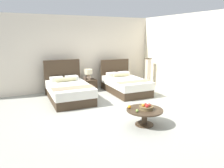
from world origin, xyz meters
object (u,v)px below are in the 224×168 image
at_px(bed_near_window, 69,91).
at_px(table_lamp, 88,73).
at_px(nightstand, 89,85).
at_px(fruit_bowl, 146,107).
at_px(coffee_table, 145,113).
at_px(floor_lamp_corner, 148,72).
at_px(vase, 85,78).
at_px(loose_apple, 137,111).
at_px(bed_near_corner, 125,85).
at_px(loose_orange, 129,107).

distance_m(bed_near_window, table_lamp, 1.37).
relative_size(bed_near_window, nightstand, 3.76).
relative_size(nightstand, fruit_bowl, 1.62).
distance_m(coffee_table, floor_lamp_corner, 4.24).
xyz_separation_m(bed_near_window, vase, (0.84, 0.78, 0.21)).
bearing_deg(loose_apple, bed_near_window, 105.42).
xyz_separation_m(bed_near_window, bed_near_corner, (2.17, -0.00, -0.01)).
bearing_deg(coffee_table, vase, 93.89).
xyz_separation_m(fruit_bowl, floor_lamp_corner, (2.49, 3.43, 0.13)).
height_order(nightstand, loose_orange, loose_orange).
relative_size(table_lamp, loose_apple, 5.86).
height_order(table_lamp, coffee_table, table_lamp).
xyz_separation_m(loose_orange, floor_lamp_corner, (2.82, 3.19, 0.15)).
relative_size(vase, fruit_bowl, 0.43).
height_order(fruit_bowl, loose_apple, fruit_bowl).
xyz_separation_m(nightstand, floor_lamp_corner, (2.59, -0.28, 0.36)).
xyz_separation_m(table_lamp, fruit_bowl, (0.10, -3.72, -0.25)).
xyz_separation_m(nightstand, fruit_bowl, (0.10, -3.70, 0.23)).
bearing_deg(bed_near_window, loose_apple, -74.58).
bearing_deg(loose_orange, fruit_bowl, -36.28).
bearing_deg(loose_apple, loose_orange, 95.82).
relative_size(table_lamp, loose_orange, 4.95).
distance_m(nightstand, table_lamp, 0.49).
relative_size(bed_near_corner, loose_orange, 25.27).
bearing_deg(vase, nightstand, 13.35).
height_order(bed_near_corner, loose_apple, bed_near_corner).
height_order(coffee_table, floor_lamp_corner, floor_lamp_corner).
bearing_deg(table_lamp, coffee_table, -88.78).
xyz_separation_m(bed_near_corner, vase, (-1.34, 0.78, 0.22)).
bearing_deg(bed_near_corner, bed_near_window, 179.91).
xyz_separation_m(coffee_table, loose_orange, (-0.30, 0.22, 0.14)).
height_order(coffee_table, loose_orange, loose_orange).
xyz_separation_m(bed_near_window, fruit_bowl, (1.11, -2.89, 0.14)).
relative_size(vase, coffee_table, 0.17).
distance_m(fruit_bowl, loose_orange, 0.41).
height_order(fruit_bowl, floor_lamp_corner, floor_lamp_corner).
bearing_deg(floor_lamp_corner, bed_near_corner, -159.07).
bearing_deg(loose_apple, vase, 89.59).
bearing_deg(loose_orange, loose_apple, -84.18).
bearing_deg(bed_near_window, vase, 42.83).
relative_size(coffee_table, loose_orange, 10.75).
bearing_deg(floor_lamp_corner, table_lamp, 173.45).
xyz_separation_m(vase, loose_apple, (-0.03, -3.72, -0.09)).
distance_m(coffee_table, loose_orange, 0.40).
distance_m(vase, fruit_bowl, 3.68).
height_order(bed_near_window, vase, bed_near_window).
bearing_deg(fruit_bowl, loose_apple, -168.61).
relative_size(bed_near_window, coffee_table, 2.39).
relative_size(nightstand, coffee_table, 0.64).
relative_size(bed_near_corner, fruit_bowl, 6.00).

